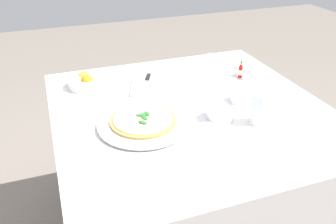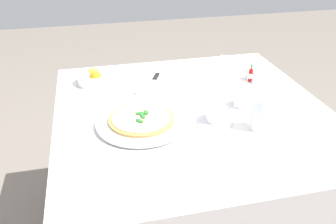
{
  "view_description": "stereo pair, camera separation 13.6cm",
  "coord_description": "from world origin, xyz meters",
  "px_view_note": "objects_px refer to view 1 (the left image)",
  "views": [
    {
      "loc": [
        1.15,
        -0.51,
        1.41
      ],
      "look_at": [
        0.03,
        -0.11,
        0.74
      ],
      "focal_mm": 37.72,
      "sensor_mm": 36.0,
      "label": 1
    },
    {
      "loc": [
        1.19,
        -0.38,
        1.41
      ],
      "look_at": [
        0.03,
        -0.11,
        0.74
      ],
      "focal_mm": 37.72,
      "sensor_mm": 36.0,
      "label": 2
    }
  ],
  "objects_px": {
    "coffee_cup_back_corner": "(216,112)",
    "menu_card": "(216,59)",
    "pizza": "(143,120)",
    "dinner_knife": "(147,82)",
    "pizza_plate": "(143,123)",
    "coffee_cup_far_left": "(239,97)",
    "salt_shaker": "(245,74)",
    "water_glass_near_right": "(259,110)",
    "citrus_bowl": "(85,82)",
    "napkin_folded": "(147,85)",
    "pepper_shaker": "(236,71)",
    "hot_sauce_bottle": "(240,71)"
  },
  "relations": [
    {
      "from": "coffee_cup_back_corner",
      "to": "menu_card",
      "type": "distance_m",
      "value": 0.56
    },
    {
      "from": "pizza",
      "to": "dinner_knife",
      "type": "distance_m",
      "value": 0.34
    },
    {
      "from": "pizza_plate",
      "to": "coffee_cup_far_left",
      "type": "xyz_separation_m",
      "value": [
        -0.04,
        0.43,
        0.02
      ]
    },
    {
      "from": "pizza_plate",
      "to": "coffee_cup_back_corner",
      "type": "xyz_separation_m",
      "value": [
        0.04,
        0.28,
        0.02
      ]
    },
    {
      "from": "salt_shaker",
      "to": "pizza",
      "type": "bearing_deg",
      "value": -67.11
    },
    {
      "from": "water_glass_near_right",
      "to": "citrus_bowl",
      "type": "xyz_separation_m",
      "value": [
        -0.53,
        -0.57,
        -0.03
      ]
    },
    {
      "from": "pizza_plate",
      "to": "citrus_bowl",
      "type": "bearing_deg",
      "value": -159.56
    },
    {
      "from": "coffee_cup_far_left",
      "to": "citrus_bowl",
      "type": "xyz_separation_m",
      "value": [
        -0.37,
        -0.58,
        -0.0
      ]
    },
    {
      "from": "coffee_cup_far_left",
      "to": "napkin_folded",
      "type": "distance_m",
      "value": 0.42
    },
    {
      "from": "dinner_knife",
      "to": "citrus_bowl",
      "type": "xyz_separation_m",
      "value": [
        -0.09,
        -0.26,
        0.0
      ]
    },
    {
      "from": "citrus_bowl",
      "to": "salt_shaker",
      "type": "xyz_separation_m",
      "value": [
        0.17,
        0.73,
        -0.0
      ]
    },
    {
      "from": "menu_card",
      "to": "pepper_shaker",
      "type": "bearing_deg",
      "value": -60.61
    },
    {
      "from": "citrus_bowl",
      "to": "coffee_cup_back_corner",
      "type": "bearing_deg",
      "value": 43.4
    },
    {
      "from": "pizza_plate",
      "to": "hot_sauce_bottle",
      "type": "distance_m",
      "value": 0.62
    },
    {
      "from": "pizza",
      "to": "salt_shaker",
      "type": "relative_size",
      "value": 4.36
    },
    {
      "from": "coffee_cup_far_left",
      "to": "citrus_bowl",
      "type": "height_order",
      "value": "citrus_bowl"
    },
    {
      "from": "salt_shaker",
      "to": "menu_card",
      "type": "relative_size",
      "value": 0.66
    },
    {
      "from": "dinner_knife",
      "to": "coffee_cup_far_left",
      "type": "bearing_deg",
      "value": 73.17
    },
    {
      "from": "pizza",
      "to": "water_glass_near_right",
      "type": "xyz_separation_m",
      "value": [
        0.12,
        0.41,
        0.03
      ]
    },
    {
      "from": "pizza_plate",
      "to": "napkin_folded",
      "type": "height_order",
      "value": "napkin_folded"
    },
    {
      "from": "napkin_folded",
      "to": "hot_sauce_bottle",
      "type": "relative_size",
      "value": 3.02
    },
    {
      "from": "coffee_cup_far_left",
      "to": "menu_card",
      "type": "relative_size",
      "value": 1.52
    },
    {
      "from": "pizza_plate",
      "to": "pepper_shaker",
      "type": "bearing_deg",
      "value": 118.34
    },
    {
      "from": "coffee_cup_far_left",
      "to": "citrus_bowl",
      "type": "bearing_deg",
      "value": -122.69
    },
    {
      "from": "pizza",
      "to": "napkin_folded",
      "type": "relative_size",
      "value": 0.98
    },
    {
      "from": "citrus_bowl",
      "to": "dinner_knife",
      "type": "bearing_deg",
      "value": 70.27
    },
    {
      "from": "pepper_shaker",
      "to": "pizza",
      "type": "bearing_deg",
      "value": -61.67
    },
    {
      "from": "pizza",
      "to": "coffee_cup_far_left",
      "type": "height_order",
      "value": "coffee_cup_far_left"
    },
    {
      "from": "pizza",
      "to": "hot_sauce_bottle",
      "type": "height_order",
      "value": "hot_sauce_bottle"
    },
    {
      "from": "pizza_plate",
      "to": "salt_shaker",
      "type": "xyz_separation_m",
      "value": [
        -0.24,
        0.57,
        0.01
      ]
    },
    {
      "from": "coffee_cup_far_left",
      "to": "hot_sauce_bottle",
      "type": "xyz_separation_m",
      "value": [
        -0.23,
        0.14,
        0.0
      ]
    },
    {
      "from": "water_glass_near_right",
      "to": "salt_shaker",
      "type": "distance_m",
      "value": 0.4
    },
    {
      "from": "hot_sauce_bottle",
      "to": "dinner_knife",
      "type": "bearing_deg",
      "value": -96.12
    },
    {
      "from": "pizza",
      "to": "coffee_cup_back_corner",
      "type": "bearing_deg",
      "value": 80.83
    },
    {
      "from": "coffee_cup_back_corner",
      "to": "napkin_folded",
      "type": "xyz_separation_m",
      "value": [
        -0.37,
        -0.17,
        -0.02
      ]
    },
    {
      "from": "dinner_knife",
      "to": "menu_card",
      "type": "xyz_separation_m",
      "value": [
        -0.14,
        0.42,
        0.01
      ]
    },
    {
      "from": "coffee_cup_far_left",
      "to": "salt_shaker",
      "type": "relative_size",
      "value": 2.31
    },
    {
      "from": "pepper_shaker",
      "to": "dinner_knife",
      "type": "bearing_deg",
      "value": -92.66
    },
    {
      "from": "dinner_knife",
      "to": "pepper_shaker",
      "type": "height_order",
      "value": "pepper_shaker"
    },
    {
      "from": "coffee_cup_far_left",
      "to": "dinner_knife",
      "type": "height_order",
      "value": "coffee_cup_far_left"
    },
    {
      "from": "pepper_shaker",
      "to": "napkin_folded",
      "type": "bearing_deg",
      "value": -93.0
    },
    {
      "from": "pepper_shaker",
      "to": "menu_card",
      "type": "height_order",
      "value": "menu_card"
    },
    {
      "from": "water_glass_near_right",
      "to": "menu_card",
      "type": "height_order",
      "value": "water_glass_near_right"
    },
    {
      "from": "pizza_plate",
      "to": "citrus_bowl",
      "type": "height_order",
      "value": "citrus_bowl"
    },
    {
      "from": "hot_sauce_bottle",
      "to": "salt_shaker",
      "type": "bearing_deg",
      "value": 19.65
    },
    {
      "from": "coffee_cup_back_corner",
      "to": "salt_shaker",
      "type": "relative_size",
      "value": 2.31
    },
    {
      "from": "pizza_plate",
      "to": "salt_shaker",
      "type": "bearing_deg",
      "value": 112.91
    },
    {
      "from": "pizza_plate",
      "to": "pepper_shaker",
      "type": "height_order",
      "value": "pepper_shaker"
    },
    {
      "from": "dinner_knife",
      "to": "pepper_shaker",
      "type": "xyz_separation_m",
      "value": [
        0.02,
        0.44,
        0.0
      ]
    },
    {
      "from": "citrus_bowl",
      "to": "hot_sauce_bottle",
      "type": "height_order",
      "value": "hot_sauce_bottle"
    }
  ]
}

